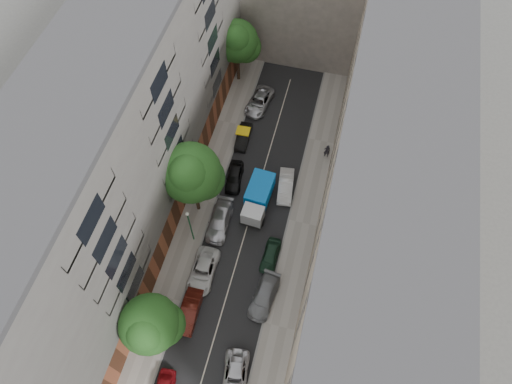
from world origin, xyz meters
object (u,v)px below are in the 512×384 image
(car_left_2, at_px, (203,271))
(car_right_2, at_px, (271,255))
(car_left_6, at_px, (259,101))
(car_left_4, at_px, (234,177))
(pedestrian, at_px, (327,151))
(car_left_3, at_px, (220,221))
(car_right_0, at_px, (235,377))
(car_right_1, at_px, (264,296))
(car_left_5, at_px, (243,136))
(car_right_3, at_px, (286,186))
(car_left_1, at_px, (190,311))
(tree_mid, at_px, (192,175))
(tarp_truck, at_px, (258,198))
(tree_far, at_px, (238,43))
(tree_near, at_px, (150,326))
(lamp_post, at_px, (190,223))

(car_left_2, xyz_separation_m, car_right_2, (5.96, 3.20, -0.04))
(car_left_6, height_order, car_right_2, car_left_6)
(car_left_4, distance_m, pedestrian, 10.78)
(car_left_4, relative_size, car_right_2, 1.09)
(car_left_3, height_order, car_left_6, car_left_3)
(car_right_0, bearing_deg, car_right_1, 75.50)
(car_left_5, relative_size, car_right_3, 0.89)
(car_left_1, xyz_separation_m, car_right_0, (5.60, -4.43, -0.07))
(car_left_4, xyz_separation_m, car_left_6, (0.00, 11.20, 0.00))
(tree_mid, bearing_deg, car_left_4, 59.86)
(car_right_2, distance_m, tree_mid, 11.10)
(tarp_truck, xyz_separation_m, tree_far, (-6.75, 17.08, 4.48))
(tarp_truck, xyz_separation_m, tree_near, (-5.09, -15.83, 3.41))
(car_right_2, distance_m, tree_near, 13.52)
(tree_near, xyz_separation_m, pedestrian, (11.04, 23.81, -3.75))
(car_right_0, height_order, tree_mid, tree_mid)
(tree_near, xyz_separation_m, tree_far, (-1.67, 32.91, 1.07))
(car_left_2, distance_m, car_right_0, 10.18)
(tarp_truck, height_order, car_right_1, tarp_truck)
(tarp_truck, distance_m, car_right_3, 3.62)
(car_right_2, height_order, pedestrian, pedestrian)
(car_left_6, bearing_deg, car_left_3, -81.91)
(car_left_4, relative_size, pedestrian, 2.14)
(car_left_6, relative_size, car_right_3, 1.15)
(car_right_2, distance_m, tree_far, 25.15)
(tree_far, relative_size, lamp_post, 1.55)
(tree_mid, xyz_separation_m, tree_far, (-0.89, 19.20, -0.83))
(car_right_1, height_order, tree_mid, tree_mid)
(car_left_1, distance_m, tree_far, 30.61)
(tree_mid, height_order, tree_far, tree_mid)
(pedestrian, bearing_deg, car_right_2, 68.24)
(car_left_5, relative_size, car_left_6, 0.77)
(car_left_6, bearing_deg, car_right_3, -54.61)
(car_left_1, xyz_separation_m, tree_far, (-3.50, 29.96, 5.22))
(car_left_2, height_order, car_right_1, car_right_1)
(car_left_6, bearing_deg, lamp_post, -88.10)
(tarp_truck, bearing_deg, car_left_3, -131.76)
(car_left_1, height_order, tree_mid, tree_mid)
(car_left_5, relative_size, car_right_0, 0.84)
(car_left_3, distance_m, car_right_2, 6.42)
(car_right_0, bearing_deg, car_left_2, 114.52)
(tarp_truck, bearing_deg, car_left_5, 118.73)
(tree_near, height_order, lamp_post, tree_near)
(tree_far, bearing_deg, car_left_5, -71.72)
(car_left_1, relative_size, car_right_0, 0.94)
(tarp_truck, relative_size, car_left_2, 1.17)
(car_left_2, xyz_separation_m, tree_mid, (-2.61, 6.69, 6.08))
(tarp_truck, height_order, lamp_post, lamp_post)
(tree_near, bearing_deg, car_right_0, -11.25)
(car_left_4, relative_size, car_left_5, 1.05)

